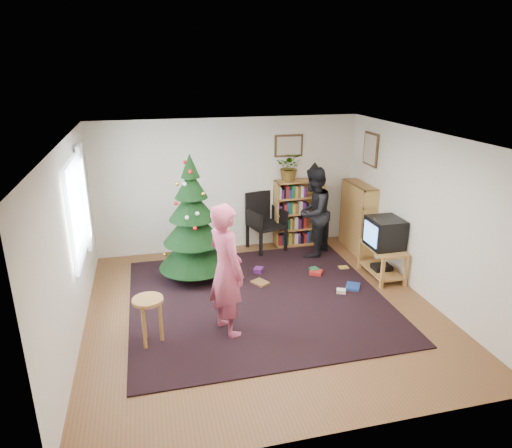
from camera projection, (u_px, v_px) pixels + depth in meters
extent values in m
plane|color=brown|center=(262.00, 308.00, 6.72)|extent=(5.00, 5.00, 0.00)
plane|color=white|center=(263.00, 138.00, 5.89)|extent=(5.00, 5.00, 0.00)
cube|color=silver|center=(229.00, 185.00, 8.59)|extent=(5.00, 0.02, 2.50)
cube|color=silver|center=(334.00, 323.00, 4.01)|extent=(5.00, 0.02, 2.50)
cube|color=silver|center=(71.00, 245.00, 5.74)|extent=(0.02, 5.00, 2.50)
cube|color=silver|center=(423.00, 215.00, 6.87)|extent=(0.02, 5.00, 2.50)
cube|color=black|center=(257.00, 298.00, 6.99)|extent=(3.80, 3.60, 0.02)
cube|color=silver|center=(77.00, 212.00, 6.21)|extent=(0.04, 1.20, 1.40)
cube|color=white|center=(85.00, 198.00, 6.86)|extent=(0.06, 0.35, 1.60)
cube|color=#4C3319|center=(289.00, 146.00, 8.60)|extent=(0.55, 0.03, 0.42)
cube|color=beige|center=(289.00, 146.00, 8.60)|extent=(0.47, 0.01, 0.34)
cube|color=#4C3319|center=(371.00, 149.00, 8.23)|extent=(0.03, 0.50, 0.60)
cube|color=beige|center=(371.00, 149.00, 8.23)|extent=(0.01, 0.42, 0.52)
cylinder|color=#3F2816|center=(195.00, 272.00, 7.64)|extent=(0.11, 0.11, 0.22)
cone|color=black|center=(194.00, 247.00, 7.50)|extent=(1.16, 1.16, 0.66)
cone|color=black|center=(193.00, 225.00, 7.37)|extent=(0.97, 0.97, 0.58)
cone|color=black|center=(192.00, 204.00, 7.25)|extent=(0.75, 0.75, 0.52)
cone|color=black|center=(191.00, 184.00, 7.14)|extent=(0.52, 0.52, 0.45)
cone|color=black|center=(190.00, 166.00, 7.04)|extent=(0.30, 0.30, 0.37)
cube|color=#B88D41|center=(298.00, 213.00, 8.95)|extent=(0.95, 0.30, 1.30)
cube|color=#B88D41|center=(299.00, 181.00, 8.74)|extent=(0.95, 0.30, 0.03)
cube|color=#B88D41|center=(358.00, 217.00, 8.67)|extent=(0.30, 0.95, 1.30)
cube|color=#B88D41|center=(360.00, 185.00, 8.46)|extent=(0.30, 0.95, 0.03)
cube|color=#B88D41|center=(383.00, 248.00, 7.55)|extent=(0.48, 0.86, 0.04)
cube|color=#B88D41|center=(382.00, 274.00, 7.23)|extent=(0.05, 0.05, 0.51)
cube|color=#B88D41|center=(406.00, 271.00, 7.32)|extent=(0.05, 0.05, 0.51)
cube|color=#B88D41|center=(360.00, 255.00, 7.96)|extent=(0.05, 0.05, 0.51)
cube|color=#B88D41|center=(382.00, 253.00, 8.05)|extent=(0.05, 0.05, 0.51)
cube|color=#B88D41|center=(381.00, 270.00, 7.69)|extent=(0.44, 0.82, 0.03)
cube|color=black|center=(381.00, 267.00, 7.67)|extent=(0.30, 0.25, 0.08)
cube|color=black|center=(385.00, 233.00, 7.46)|extent=(0.51, 0.56, 0.49)
cube|color=#5999F2|center=(370.00, 234.00, 7.41)|extent=(0.01, 0.44, 0.35)
cube|color=black|center=(266.00, 225.00, 8.72)|extent=(0.73, 0.73, 0.05)
cube|color=black|center=(263.00, 206.00, 8.87)|extent=(0.59, 0.20, 0.60)
cube|color=black|center=(256.00, 244.00, 8.49)|extent=(0.06, 0.06, 0.49)
cube|color=black|center=(284.00, 241.00, 8.61)|extent=(0.06, 0.06, 0.49)
cube|color=black|center=(250.00, 234.00, 8.99)|extent=(0.06, 0.06, 0.49)
cube|color=black|center=(276.00, 231.00, 9.11)|extent=(0.06, 0.06, 0.49)
cylinder|color=#B88D41|center=(148.00, 300.00, 5.68)|extent=(0.39, 0.39, 0.04)
cylinder|color=#B88D41|center=(161.00, 321.00, 5.82)|extent=(0.05, 0.05, 0.60)
cylinder|color=#B88D41|center=(144.00, 318.00, 5.88)|extent=(0.05, 0.05, 0.60)
cylinder|color=#B88D41|center=(144.00, 328.00, 5.66)|extent=(0.05, 0.05, 0.60)
imported|color=#B64964|center=(226.00, 270.00, 5.85)|extent=(0.63, 0.77, 1.80)
imported|color=black|center=(313.00, 213.00, 8.33)|extent=(1.02, 1.02, 1.67)
imported|color=gray|center=(290.00, 167.00, 8.60)|extent=(0.61, 0.57, 0.54)
cylinder|color=#A57F33|center=(314.00, 177.00, 8.78)|extent=(0.11, 0.11, 0.11)
sphere|color=#FFD88C|center=(315.00, 171.00, 8.74)|extent=(0.11, 0.11, 0.11)
cone|color=black|center=(315.00, 166.00, 8.71)|extent=(0.26, 0.26, 0.17)
cube|color=#A51E19|center=(316.00, 273.00, 7.78)|extent=(0.20, 0.20, 0.08)
cube|color=navy|center=(353.00, 286.00, 7.30)|extent=(0.20, 0.20, 0.08)
cube|color=#1E592D|center=(314.00, 270.00, 7.86)|extent=(0.20, 0.20, 0.08)
cube|color=gold|center=(343.00, 267.00, 8.01)|extent=(0.20, 0.20, 0.08)
cube|color=brown|center=(260.00, 282.00, 7.43)|extent=(0.20, 0.20, 0.08)
cube|color=beige|center=(341.00, 292.00, 7.13)|extent=(0.20, 0.20, 0.08)
cube|color=#4C1959|center=(258.00, 271.00, 7.85)|extent=(0.20, 0.20, 0.08)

